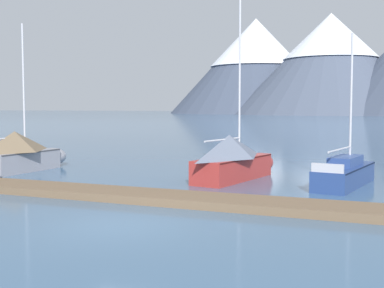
% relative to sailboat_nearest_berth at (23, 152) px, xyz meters
% --- Properties ---
extents(ground_plane, '(700.00, 700.00, 0.00)m').
position_rel_sailboat_nearest_berth_xyz_m(ground_plane, '(11.27, -9.53, -1.00)').
color(ground_plane, '#426689').
extents(mountain_west_summit, '(86.45, 86.45, 47.69)m').
position_rel_sailboat_nearest_berth_xyz_m(mountain_west_summit, '(-46.06, 232.94, 24.30)').
color(mountain_west_summit, '#424C60').
rests_on(mountain_west_summit, ground).
extents(mountain_central_massif, '(87.93, 87.93, 44.67)m').
position_rel_sailboat_nearest_berth_xyz_m(mountain_central_massif, '(-7.17, 213.74, 22.46)').
color(mountain_central_massif, '#4C566B').
rests_on(mountain_central_massif, ground).
extents(dock, '(29.08, 2.52, 0.30)m').
position_rel_sailboat_nearest_berth_xyz_m(dock, '(11.27, -5.53, -0.85)').
color(dock, brown).
rests_on(dock, ground).
extents(sailboat_nearest_berth, '(2.22, 5.94, 7.96)m').
position_rel_sailboat_nearest_berth_xyz_m(sailboat_nearest_berth, '(0.00, 0.00, 0.00)').
color(sailboat_nearest_berth, '#93939E').
rests_on(sailboat_nearest_berth, ground).
extents(sailboat_mid_dock_port, '(2.80, 6.70, 8.85)m').
position_rel_sailboat_nearest_berth_xyz_m(sailboat_mid_dock_port, '(11.74, 0.95, 0.02)').
color(sailboat_mid_dock_port, '#B2332D').
rests_on(sailboat_mid_dock_port, ground).
extents(sailboat_mid_dock_starboard, '(2.39, 6.28, 6.77)m').
position_rel_sailboat_nearest_berth_xyz_m(sailboat_mid_dock_starboard, '(16.89, 1.13, -0.44)').
color(sailboat_mid_dock_starboard, navy).
rests_on(sailboat_mid_dock_starboard, ground).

